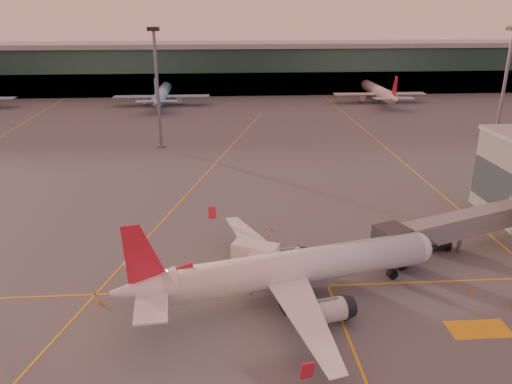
{
  "coord_description": "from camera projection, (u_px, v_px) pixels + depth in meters",
  "views": [
    {
      "loc": [
        -6.58,
        -43.19,
        29.46
      ],
      "look_at": [
        -1.89,
        22.41,
        5.0
      ],
      "focal_mm": 35.0,
      "sensor_mm": 36.0,
      "label": 1
    }
  ],
  "objects": [
    {
      "name": "cone_wing_left",
      "position": [
        271.0,
        228.0,
        70.12
      ],
      "size": [
        0.44,
        0.44,
        0.56
      ],
      "color": "#FA4E0D",
      "rests_on": "ground"
    },
    {
      "name": "mast_west_near",
      "position": [
        157.0,
        80.0,
        106.27
      ],
      "size": [
        2.4,
        2.4,
        25.6
      ],
      "color": "slate",
      "rests_on": "ground"
    },
    {
      "name": "main_airplane",
      "position": [
        288.0,
        270.0,
        52.41
      ],
      "size": [
        35.21,
        32.06,
        10.75
      ],
      "rotation": [
        0.0,
        0.0,
        0.24
      ],
      "color": "silver",
      "rests_on": "ground"
    },
    {
      "name": "terminal",
      "position": [
        238.0,
        68.0,
        180.59
      ],
      "size": [
        400.0,
        20.0,
        17.6
      ],
      "color": "#19382D",
      "rests_on": "ground"
    },
    {
      "name": "cone_nose",
      "position": [
        471.0,
        291.0,
        54.69
      ],
      "size": [
        0.37,
        0.37,
        0.48
      ],
      "color": "#FA4E0D",
      "rests_on": "ground"
    },
    {
      "name": "jet_bridge",
      "position": [
        470.0,
        224.0,
        62.97
      ],
      "size": [
        25.4,
        12.23,
        5.49
      ],
      "color": "slate",
      "rests_on": "ground"
    },
    {
      "name": "ground",
      "position": [
        290.0,
        313.0,
        51.09
      ],
      "size": [
        600.0,
        600.0,
        0.0
      ],
      "primitive_type": "plane",
      "color": "#4C4F54",
      "rests_on": "ground"
    },
    {
      "name": "pushback_tug",
      "position": [
        435.0,
        243.0,
        64.61
      ],
      "size": [
        3.84,
        2.28,
        1.91
      ],
      "rotation": [
        0.0,
        0.0,
        -0.08
      ],
      "color": "black",
      "rests_on": "ground"
    },
    {
      "name": "taxi_markings",
      "position": [
        218.0,
        177.0,
        92.19
      ],
      "size": [
        100.12,
        173.0,
        0.01
      ],
      "color": "gold",
      "rests_on": "ground"
    },
    {
      "name": "catering_truck",
      "position": [
        256.0,
        258.0,
        57.56
      ],
      "size": [
        5.64,
        4.14,
        4.02
      ],
      "rotation": [
        0.0,
        0.0,
        -0.42
      ],
      "color": "red",
      "rests_on": "ground"
    },
    {
      "name": "mast_east_near",
      "position": [
        506.0,
        79.0,
        107.54
      ],
      "size": [
        2.4,
        2.4,
        25.6
      ],
      "color": "slate",
      "rests_on": "ground"
    },
    {
      "name": "cone_tail",
      "position": [
        100.0,
        302.0,
        52.61
      ],
      "size": [
        0.42,
        0.42,
        0.54
      ],
      "color": "#FA4E0D",
      "rests_on": "ground"
    },
    {
      "name": "distant_aircraft_row",
      "position": [
        274.0,
        103.0,
        162.13
      ],
      "size": [
        350.0,
        34.0,
        13.0
      ],
      "color": "#8ABDE8",
      "rests_on": "ground"
    }
  ]
}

